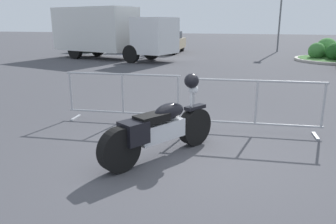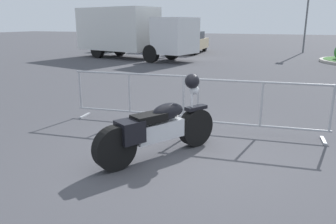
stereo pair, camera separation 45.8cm
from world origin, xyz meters
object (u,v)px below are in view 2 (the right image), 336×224
at_px(box_truck, 129,31).
at_px(parked_car_green, 118,41).
at_px(crowd_barrier_near, 130,96).
at_px(motorcycle, 159,127).
at_px(parked_car_blue, 155,42).
at_px(crowd_barrier_far, 261,108).
at_px(parked_car_tan, 190,42).
at_px(pedestrian, 171,42).

distance_m(box_truck, parked_car_green, 6.42).
bearing_deg(box_truck, crowd_barrier_near, -47.39).
bearing_deg(motorcycle, parked_car_blue, 54.28).
distance_m(crowd_barrier_far, parked_car_blue, 19.69).
distance_m(parked_car_blue, parked_car_tan, 3.05).
bearing_deg(parked_car_green, box_truck, -147.28).
distance_m(crowd_barrier_near, crowd_barrier_far, 2.82).
relative_size(motorcycle, parked_car_green, 0.49).
bearing_deg(parked_car_blue, parked_car_green, 92.97).
distance_m(parked_car_blue, pedestrian, 4.54).
bearing_deg(parked_car_tan, crowd_barrier_near, -169.93).
height_order(box_truck, pedestrian, box_truck).
relative_size(motorcycle, pedestrian, 1.23).
bearing_deg(crowd_barrier_near, parked_car_green, 120.93).
bearing_deg(crowd_barrier_far, pedestrian, 117.86).
height_order(parked_car_green, parked_car_blue, parked_car_green).
bearing_deg(pedestrian, motorcycle, 68.65).
relative_size(motorcycle, parked_car_tan, 0.46).
height_order(crowd_barrier_near, parked_car_green, parked_car_green).
relative_size(motorcycle, crowd_barrier_near, 0.82).
bearing_deg(parked_car_tan, crowd_barrier_far, -161.11).
xyz_separation_m(parked_car_green, parked_car_blue, (3.01, 0.34, -0.01)).
distance_m(motorcycle, parked_car_tan, 18.98).
relative_size(box_truck, pedestrian, 4.74).
height_order(crowd_barrier_near, box_truck, box_truck).
bearing_deg(motorcycle, parked_car_green, 61.95).
distance_m(box_truck, parked_car_tan, 5.51).
bearing_deg(box_truck, crowd_barrier_far, -37.68).
bearing_deg(crowd_barrier_near, pedestrian, 107.67).
distance_m(parked_car_tan, pedestrian, 3.12).
xyz_separation_m(motorcycle, crowd_barrier_far, (1.41, 1.64, 0.06)).
bearing_deg(parked_car_blue, box_truck, -175.77).
bearing_deg(motorcycle, crowd_barrier_far, -10.57).
bearing_deg(motorcycle, box_truck, 60.15).
height_order(crowd_barrier_near, crowd_barrier_far, same).
relative_size(parked_car_green, parked_car_blue, 1.01).
relative_size(crowd_barrier_far, box_truck, 0.32).
xyz_separation_m(parked_car_green, parked_car_tan, (6.02, -0.17, 0.04)).
relative_size(box_truck, parked_car_blue, 1.91).
bearing_deg(parked_car_tan, pedestrian, 171.20).
distance_m(motorcycle, crowd_barrier_near, 2.17).
xyz_separation_m(box_truck, parked_car_blue, (-0.74, 5.46, -0.93)).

